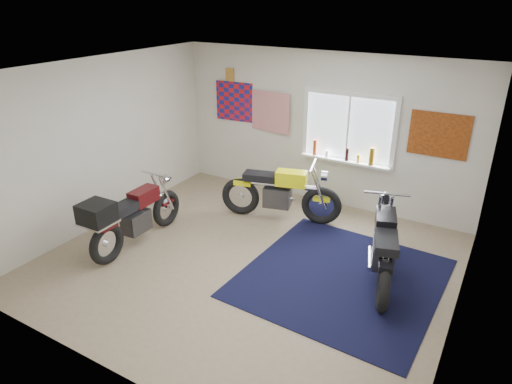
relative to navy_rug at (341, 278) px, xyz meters
The scene contains 10 objects.
ground 1.34m from the navy_rug, 168.26° to the right, with size 5.50×5.50×0.00m, color #9E896B.
room_shell 2.11m from the navy_rug, 168.26° to the right, with size 5.50×5.50×5.50m.
navy_rug is the anchor object (origin of this frame).
window_assembly 2.71m from the navy_rug, 110.24° to the left, with size 1.66×0.17×1.26m.
oil_bottles 2.48m from the navy_rug, 109.43° to the left, with size 1.11×0.09×0.30m.
flag_display 4.45m from the navy_rug, 145.48° to the left, with size 1.60×0.10×1.17m.
triumph_poster 2.77m from the navy_rug, 73.83° to the left, with size 0.90×0.03×0.70m, color #A54C14.
yellow_triumph 2.00m from the navy_rug, 143.40° to the left, with size 2.04×0.77×1.05m.
black_chrome_bike 0.69m from the navy_rug, 33.44° to the left, with size 0.81×1.98×1.04m.
maroon_tourer 3.20m from the navy_rug, 165.24° to the right, with size 0.59×1.94×0.98m.
Camera 1 is at (2.93, -4.83, 3.59)m, focal length 32.00 mm.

